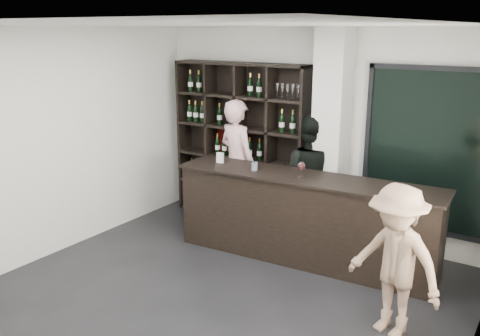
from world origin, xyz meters
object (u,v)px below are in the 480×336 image
Objects in this scene: tasting_counter at (304,219)px; customer at (395,261)px; taster_pink at (237,162)px; wine_shelf at (240,143)px; taster_black at (310,178)px.

tasting_counter is 1.76m from customer.
customer is at bearing 166.79° from taster_pink.
wine_shelf is at bearing -56.64° from taster_pink.
taster_black is (1.26, -0.17, -0.31)m from wine_shelf.
tasting_counter is at bearing 161.99° from customer.
taster_pink is at bearing 167.04° from customer.
taster_black is (-0.24, 0.65, 0.33)m from tasting_counter.
wine_shelf is at bearing -8.62° from taster_black.
customer is (2.94, -1.81, -0.44)m from wine_shelf.
taster_black is 1.18× the size of customer.
customer is at bearing 134.39° from taster_black.
tasting_counter is 1.64m from taster_pink.
customer is at bearing -31.68° from wine_shelf.
taster_pink is (0.05, -0.17, -0.26)m from wine_shelf.
taster_pink is 3.33m from customer.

